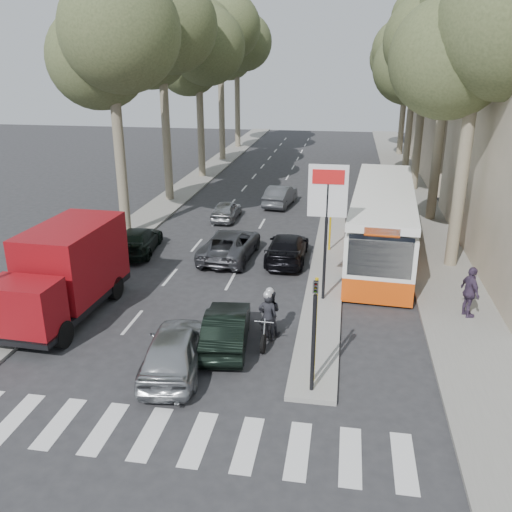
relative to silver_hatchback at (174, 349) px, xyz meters
The scene contains 29 objects.
ground 1.60m from the silver_hatchback, 39.30° to the left, with size 120.00×120.00×0.00m, color #28282B.
sidewalk_right 27.67m from the silver_hatchback, 69.47° to the left, with size 3.20×70.00×0.12m, color gray.
median_left 29.72m from the silver_hatchback, 103.43° to the left, with size 2.40×64.00×0.12m, color gray.
traffic_island 12.69m from the silver_hatchback, 69.92° to the left, with size 1.50×26.00×0.16m, color gray.
building_far 39.32m from the silver_hatchback, 64.56° to the left, with size 11.00×20.00×16.00m, color #B7A88E.
billboard 7.90m from the silver_hatchback, 53.59° to the left, with size 1.50×12.10×5.60m.
traffic_light_island 4.72m from the silver_hatchback, ahead, with size 0.16×0.41×3.60m.
tree_l_a 17.55m from the silver_hatchback, 117.50° to the left, with size 7.40×7.20×14.10m.
tree_l_b 24.40m from the silver_hatchback, 108.11° to the left, with size 7.40×7.20×14.88m.
tree_l_c 31.19m from the silver_hatchback, 102.95° to the left, with size 7.40×7.20×13.71m.
tree_l_d 39.21m from the silver_hatchback, 100.37° to the left, with size 7.40×7.20×15.66m.
tree_l_e 46.61m from the silver_hatchback, 98.68° to the left, with size 7.40×7.20×14.49m.
tree_r_a 17.85m from the silver_hatchback, 47.12° to the left, with size 7.40×7.20×14.10m.
tree_r_b 24.12m from the silver_hatchback, 61.49° to the left, with size 7.40×7.20×15.27m.
tree_r_c 30.20m from the silver_hatchback, 69.45° to the left, with size 7.40×7.20×13.32m.
tree_r_d 37.91m from the silver_hatchback, 73.72° to the left, with size 7.40×7.20×14.88m.
tree_r_e 45.27m from the silver_hatchback, 76.50° to the left, with size 7.40×7.20×14.10m.
silver_hatchback is the anchor object (origin of this frame).
dark_hatchback 2.21m from the silver_hatchback, 55.02° to the left, with size 1.41×4.05×1.33m, color black.
queue_car_a 10.37m from the silver_hatchback, 92.47° to the left, with size 2.29×4.96×1.38m, color #48494F.
queue_car_b 10.69m from the silver_hatchback, 77.17° to the left, with size 1.85×4.55×1.32m, color black.
queue_car_c 17.02m from the silver_hatchback, 97.05° to the left, with size 1.40×3.48×1.19m, color #919498.
queue_car_d 20.83m from the silver_hatchback, 87.98° to the left, with size 1.44×4.12×1.36m, color #4B4D52.
queue_car_e 11.57m from the silver_hatchback, 116.71° to the left, with size 1.79×4.41×1.28m, color black.
red_truck 6.16m from the silver_hatchback, 148.76° to the left, with size 2.65×6.46×3.40m.
city_bus 14.00m from the silver_hatchback, 60.50° to the left, with size 3.62×13.02×3.39m.
motorcycle 3.66m from the silver_hatchback, 44.51° to the left, with size 0.82×2.25×1.91m.
pedestrian_near 11.14m from the silver_hatchback, 28.31° to the left, with size 1.16×0.57×1.98m, color #473652.
pedestrian_far 16.21m from the silver_hatchback, 59.19° to the left, with size 1.14×0.51×1.77m, color brown.
Camera 1 is at (3.90, -15.17, 9.32)m, focal length 38.00 mm.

